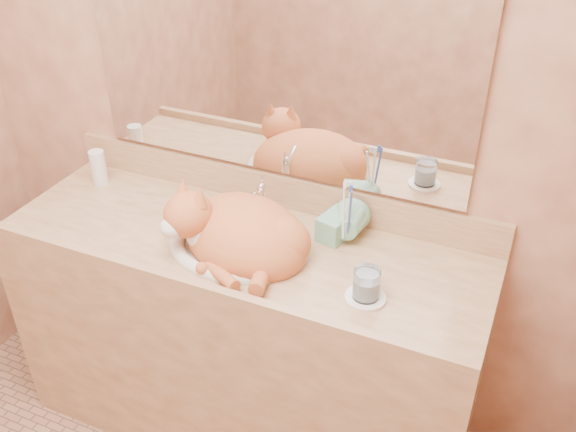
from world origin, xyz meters
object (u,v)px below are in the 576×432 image
at_px(vanity_counter, 245,340).
at_px(toothbrush_cup, 346,233).
at_px(sink_basin, 238,229).
at_px(soap_dispenser, 325,221).
at_px(water_glass, 367,284).
at_px(cat, 237,230).

relative_size(vanity_counter, toothbrush_cup, 13.35).
xyz_separation_m(sink_basin, toothbrush_cup, (0.31, 0.14, -0.01)).
height_order(soap_dispenser, water_glass, soap_dispenser).
xyz_separation_m(sink_basin, soap_dispenser, (0.25, 0.12, 0.02)).
distance_m(vanity_counter, toothbrush_cup, 0.59).
relative_size(vanity_counter, water_glass, 17.50).
xyz_separation_m(toothbrush_cup, water_glass, (0.14, -0.22, 0.00)).
height_order(cat, water_glass, cat).
height_order(vanity_counter, cat, cat).
distance_m(vanity_counter, cat, 0.50).
distance_m(vanity_counter, sink_basin, 0.50).
bearing_deg(soap_dispenser, water_glass, -30.59).
bearing_deg(sink_basin, toothbrush_cup, 9.26).
bearing_deg(toothbrush_cup, sink_basin, -156.03).
xyz_separation_m(cat, toothbrush_cup, (0.31, 0.15, -0.02)).
bearing_deg(sink_basin, soap_dispenser, 11.50).
distance_m(vanity_counter, soap_dispenser, 0.58).
relative_size(vanity_counter, soap_dispenser, 8.68).
height_order(vanity_counter, water_glass, water_glass).
distance_m(soap_dispenser, water_glass, 0.29).
height_order(toothbrush_cup, water_glass, toothbrush_cup).
height_order(sink_basin, water_glass, sink_basin).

